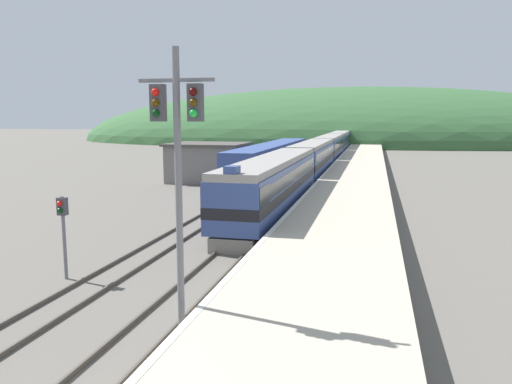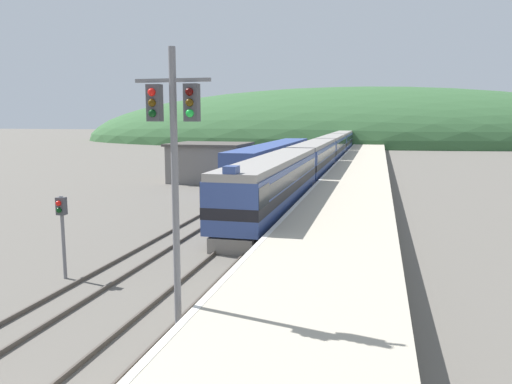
{
  "view_description": "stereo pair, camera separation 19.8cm",
  "coord_description": "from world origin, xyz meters",
  "px_view_note": "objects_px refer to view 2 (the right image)",
  "views": [
    {
      "loc": [
        6.57,
        -6.22,
        6.51
      ],
      "look_at": [
        0.02,
        21.2,
        2.3
      ],
      "focal_mm": 35.0,
      "sensor_mm": 36.0,
      "label": 1
    },
    {
      "loc": [
        6.76,
        -6.17,
        6.51
      ],
      "look_at": [
        0.02,
        21.2,
        2.3
      ],
      "focal_mm": 35.0,
      "sensor_mm": 36.0,
      "label": 2
    }
  ],
  "objects_px": {
    "express_train_lead_car": "(274,184)",
    "siding_train": "(274,161)",
    "carriage_third": "(332,148)",
    "carriage_fourth": "(342,141)",
    "carriage_second": "(315,159)",
    "signal_post_siding": "(62,219)",
    "signal_mast_main": "(174,153)",
    "carriage_fifth": "(349,137)"
  },
  "relations": [
    {
      "from": "express_train_lead_car",
      "to": "siding_train",
      "type": "height_order",
      "value": "express_train_lead_car"
    },
    {
      "from": "express_train_lead_car",
      "to": "carriage_fifth",
      "type": "bearing_deg",
      "value": 90.0
    },
    {
      "from": "carriage_fourth",
      "to": "signal_mast_main",
      "type": "height_order",
      "value": "signal_mast_main"
    },
    {
      "from": "carriage_third",
      "to": "carriage_fourth",
      "type": "bearing_deg",
      "value": 90.0
    },
    {
      "from": "siding_train",
      "to": "signal_mast_main",
      "type": "xyz_separation_m",
      "value": [
        5.13,
        -38.34,
        3.57
      ]
    },
    {
      "from": "carriage_third",
      "to": "carriage_fifth",
      "type": "relative_size",
      "value": 1.0
    },
    {
      "from": "express_train_lead_car",
      "to": "carriage_second",
      "type": "bearing_deg",
      "value": 90.0
    },
    {
      "from": "siding_train",
      "to": "signal_post_siding",
      "type": "relative_size",
      "value": 8.49
    },
    {
      "from": "express_train_lead_car",
      "to": "signal_mast_main",
      "type": "distance_m",
      "value": 19.79
    },
    {
      "from": "carriage_fifth",
      "to": "signal_post_siding",
      "type": "height_order",
      "value": "carriage_fifth"
    },
    {
      "from": "carriage_fourth",
      "to": "signal_post_siding",
      "type": "bearing_deg",
      "value": -94.02
    },
    {
      "from": "carriage_second",
      "to": "carriage_fifth",
      "type": "distance_m",
      "value": 62.3
    },
    {
      "from": "carriage_third",
      "to": "signal_post_siding",
      "type": "bearing_deg",
      "value": -95.46
    },
    {
      "from": "carriage_fifth",
      "to": "signal_mast_main",
      "type": "bearing_deg",
      "value": -89.33
    },
    {
      "from": "signal_post_siding",
      "to": "express_train_lead_car",
      "type": "bearing_deg",
      "value": 70.1
    },
    {
      "from": "express_train_lead_car",
      "to": "signal_mast_main",
      "type": "xyz_separation_m",
      "value": [
        1.21,
        -19.46,
        3.41
      ]
    },
    {
      "from": "carriage_fourth",
      "to": "signal_post_siding",
      "type": "distance_m",
      "value": 78.6
    },
    {
      "from": "carriage_third",
      "to": "carriage_second",
      "type": "bearing_deg",
      "value": -90.0
    },
    {
      "from": "carriage_third",
      "to": "carriage_fifth",
      "type": "xyz_separation_m",
      "value": [
        0.0,
        41.53,
        0.0
      ]
    },
    {
      "from": "express_train_lead_car",
      "to": "carriage_fourth",
      "type": "bearing_deg",
      "value": 90.0
    },
    {
      "from": "express_train_lead_car",
      "to": "signal_post_siding",
      "type": "relative_size",
      "value": 6.2
    },
    {
      "from": "siding_train",
      "to": "express_train_lead_car",
      "type": "bearing_deg",
      "value": -78.27
    },
    {
      "from": "carriage_second",
      "to": "signal_post_siding",
      "type": "distance_m",
      "value": 37.28
    },
    {
      "from": "carriage_second",
      "to": "carriage_fourth",
      "type": "distance_m",
      "value": 41.53
    },
    {
      "from": "carriage_third",
      "to": "signal_post_siding",
      "type": "relative_size",
      "value": 5.83
    },
    {
      "from": "carriage_fourth",
      "to": "siding_train",
      "type": "relative_size",
      "value": 0.69
    },
    {
      "from": "signal_mast_main",
      "to": "signal_post_siding",
      "type": "relative_size",
      "value": 2.47
    },
    {
      "from": "carriage_third",
      "to": "carriage_fourth",
      "type": "height_order",
      "value": "same"
    },
    {
      "from": "express_train_lead_car",
      "to": "carriage_third",
      "type": "xyz_separation_m",
      "value": [
        0.0,
        42.4,
        -0.01
      ]
    },
    {
      "from": "carriage_second",
      "to": "carriage_third",
      "type": "bearing_deg",
      "value": 90.0
    },
    {
      "from": "carriage_fourth",
      "to": "carriage_fifth",
      "type": "bearing_deg",
      "value": 90.0
    },
    {
      "from": "signal_post_siding",
      "to": "carriage_fourth",
      "type": "bearing_deg",
      "value": 85.98
    },
    {
      "from": "carriage_fourth",
      "to": "carriage_third",
      "type": "bearing_deg",
      "value": -90.0
    },
    {
      "from": "carriage_second",
      "to": "carriage_fourth",
      "type": "xyz_separation_m",
      "value": [
        0.0,
        41.53,
        0.0
      ]
    },
    {
      "from": "carriage_third",
      "to": "siding_train",
      "type": "distance_m",
      "value": 23.84
    },
    {
      "from": "siding_train",
      "to": "signal_post_siding",
      "type": "xyz_separation_m",
      "value": [
        -1.59,
        -34.12,
        0.5
      ]
    },
    {
      "from": "express_train_lead_car",
      "to": "carriage_second",
      "type": "relative_size",
      "value": 1.06
    },
    {
      "from": "express_train_lead_car",
      "to": "carriage_third",
      "type": "relative_size",
      "value": 1.06
    },
    {
      "from": "siding_train",
      "to": "signal_mast_main",
      "type": "height_order",
      "value": "signal_mast_main"
    },
    {
      "from": "siding_train",
      "to": "signal_post_siding",
      "type": "distance_m",
      "value": 34.16
    },
    {
      "from": "carriage_third",
      "to": "carriage_fifth",
      "type": "bearing_deg",
      "value": 90.0
    },
    {
      "from": "carriage_fourth",
      "to": "siding_train",
      "type": "distance_m",
      "value": 44.46
    }
  ]
}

